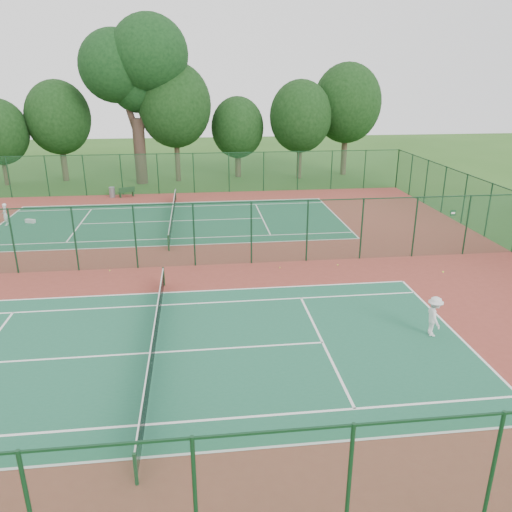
{
  "coord_description": "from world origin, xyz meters",
  "views": [
    {
      "loc": [
        1.83,
        -25.58,
        9.76
      ],
      "look_at": [
        4.48,
        -3.26,
        1.6
      ],
      "focal_mm": 35.0,
      "sensor_mm": 36.0,
      "label": 1
    }
  ],
  "objects_px": {
    "player_far": "(5,214)",
    "kit_bag": "(30,221)",
    "player_near": "(434,316)",
    "bench": "(127,192)",
    "trash_bin": "(112,192)",
    "big_tree": "(135,65)"
  },
  "relations": [
    {
      "from": "player_far",
      "to": "bench",
      "type": "bearing_deg",
      "value": 130.36
    },
    {
      "from": "player_near",
      "to": "kit_bag",
      "type": "bearing_deg",
      "value": 55.59
    },
    {
      "from": "trash_bin",
      "to": "player_far",
      "type": "bearing_deg",
      "value": -127.88
    },
    {
      "from": "bench",
      "to": "kit_bag",
      "type": "distance_m",
      "value": 9.32
    },
    {
      "from": "player_near",
      "to": "big_tree",
      "type": "relative_size",
      "value": 0.11
    },
    {
      "from": "player_near",
      "to": "kit_bag",
      "type": "xyz_separation_m",
      "value": [
        -20.8,
        18.66,
        -0.7
      ]
    },
    {
      "from": "player_far",
      "to": "kit_bag",
      "type": "xyz_separation_m",
      "value": [
        1.46,
        0.39,
        -0.64
      ]
    },
    {
      "from": "trash_bin",
      "to": "kit_bag",
      "type": "bearing_deg",
      "value": -121.84
    },
    {
      "from": "player_near",
      "to": "trash_bin",
      "type": "bearing_deg",
      "value": 39.52
    },
    {
      "from": "trash_bin",
      "to": "kit_bag",
      "type": "relative_size",
      "value": 1.27
    },
    {
      "from": "bench",
      "to": "kit_bag",
      "type": "relative_size",
      "value": 2.05
    },
    {
      "from": "player_near",
      "to": "player_far",
      "type": "bearing_deg",
      "value": 58.11
    },
    {
      "from": "big_tree",
      "to": "player_far",
      "type": "bearing_deg",
      "value": -120.58
    },
    {
      "from": "kit_bag",
      "to": "big_tree",
      "type": "height_order",
      "value": "big_tree"
    },
    {
      "from": "trash_bin",
      "to": "big_tree",
      "type": "xyz_separation_m",
      "value": [
        2.06,
        5.93,
        10.15
      ]
    },
    {
      "from": "player_far",
      "to": "bench",
      "type": "distance_m",
      "value": 10.57
    },
    {
      "from": "player_near",
      "to": "player_far",
      "type": "xyz_separation_m",
      "value": [
        -22.26,
        18.26,
        -0.06
      ]
    },
    {
      "from": "trash_bin",
      "to": "kit_bag",
      "type": "height_order",
      "value": "trash_bin"
    },
    {
      "from": "trash_bin",
      "to": "bench",
      "type": "xyz_separation_m",
      "value": [
        1.21,
        0.01,
        -0.0
      ]
    },
    {
      "from": "player_far",
      "to": "big_tree",
      "type": "distance_m",
      "value": 18.65
    },
    {
      "from": "player_far",
      "to": "trash_bin",
      "type": "distance_m",
      "value": 9.78
    },
    {
      "from": "player_near",
      "to": "bench",
      "type": "relative_size",
      "value": 1.16
    }
  ]
}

